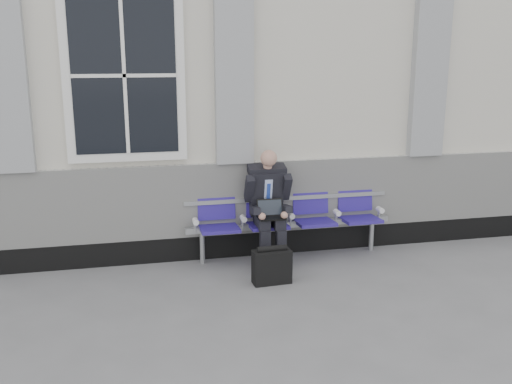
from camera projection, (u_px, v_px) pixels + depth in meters
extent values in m
plane|color=slate|center=(99.00, 320.00, 5.48)|extent=(70.00, 70.00, 0.00)
cube|color=beige|center=(101.00, 81.00, 8.30)|extent=(14.00, 4.00, 4.20)
cube|color=black|center=(104.00, 254.00, 6.84)|extent=(14.00, 0.10, 0.30)
cube|color=silver|center=(101.00, 206.00, 6.69)|extent=(14.00, 0.08, 0.90)
cube|color=#989B9E|center=(4.00, 62.00, 6.08)|extent=(0.45, 0.14, 2.40)
cube|color=#989B9E|center=(234.00, 61.00, 6.61)|extent=(0.45, 0.14, 2.40)
cube|color=#989B9E|center=(430.00, 61.00, 7.13)|extent=(0.45, 0.14, 2.40)
cube|color=white|center=(124.00, 75.00, 6.40)|extent=(1.35, 0.10, 1.95)
cube|color=black|center=(124.00, 76.00, 6.35)|extent=(1.15, 0.02, 1.75)
cube|color=#9EA0A3|center=(290.00, 224.00, 7.09)|extent=(2.60, 0.07, 0.07)
cube|color=#9EA0A3|center=(288.00, 198.00, 7.13)|extent=(2.60, 0.05, 0.05)
cylinder|color=#9EA0A3|center=(202.00, 248.00, 6.91)|extent=(0.06, 0.06, 0.39)
cylinder|color=#9EA0A3|center=(371.00, 236.00, 7.37)|extent=(0.06, 0.06, 0.39)
cube|color=navy|center=(219.00, 229.00, 6.82)|extent=(0.46, 0.42, 0.07)
cube|color=navy|center=(216.00, 203.00, 6.95)|extent=(0.46, 0.10, 0.40)
cube|color=navy|center=(268.00, 225.00, 6.94)|extent=(0.46, 0.42, 0.07)
cube|color=navy|center=(264.00, 201.00, 7.08)|extent=(0.46, 0.10, 0.40)
cube|color=navy|center=(315.00, 222.00, 7.07)|extent=(0.46, 0.42, 0.07)
cube|color=navy|center=(310.00, 198.00, 7.21)|extent=(0.46, 0.10, 0.40)
cube|color=navy|center=(360.00, 219.00, 7.19)|extent=(0.46, 0.42, 0.07)
cube|color=navy|center=(355.00, 196.00, 7.33)|extent=(0.46, 0.10, 0.40)
cylinder|color=white|center=(195.00, 221.00, 6.76)|extent=(0.07, 0.12, 0.07)
cylinder|color=white|center=(243.00, 218.00, 6.88)|extent=(0.07, 0.12, 0.07)
cylinder|color=white|center=(291.00, 215.00, 7.01)|extent=(0.07, 0.12, 0.07)
cylinder|color=white|center=(337.00, 213.00, 7.14)|extent=(0.07, 0.12, 0.07)
cylinder|color=white|center=(380.00, 210.00, 7.26)|extent=(0.07, 0.12, 0.07)
cube|color=black|center=(266.00, 268.00, 6.69)|extent=(0.11, 0.25, 0.08)
cube|color=black|center=(282.00, 267.00, 6.72)|extent=(0.11, 0.25, 0.08)
cube|color=black|center=(265.00, 250.00, 6.69)|extent=(0.12, 0.13, 0.47)
cube|color=black|center=(281.00, 249.00, 6.73)|extent=(0.12, 0.13, 0.47)
cube|color=black|center=(262.00, 221.00, 6.82)|extent=(0.14, 0.43, 0.13)
cube|color=black|center=(277.00, 220.00, 6.85)|extent=(0.14, 0.43, 0.13)
cube|color=black|center=(266.00, 192.00, 6.94)|extent=(0.40, 0.33, 0.60)
cube|color=#BECCFA|center=(268.00, 193.00, 6.83)|extent=(0.10, 0.09, 0.34)
cube|color=#2440A9|center=(268.00, 194.00, 6.82)|extent=(0.04, 0.08, 0.28)
cube|color=black|center=(267.00, 170.00, 6.85)|extent=(0.46, 0.23, 0.14)
cylinder|color=tan|center=(268.00, 165.00, 6.79)|extent=(0.10, 0.10, 0.09)
sphere|color=tan|center=(269.00, 158.00, 6.71)|extent=(0.20, 0.20, 0.20)
cube|color=black|center=(249.00, 189.00, 6.79)|extent=(0.10, 0.27, 0.35)
cube|color=black|center=(286.00, 187.00, 6.88)|extent=(0.10, 0.27, 0.35)
cube|color=black|center=(255.00, 210.00, 6.69)|extent=(0.09, 0.30, 0.13)
cube|color=black|center=(286.00, 209.00, 6.76)|extent=(0.09, 0.30, 0.13)
sphere|color=tan|center=(262.00, 216.00, 6.58)|extent=(0.08, 0.08, 0.08)
sphere|color=tan|center=(284.00, 215.00, 6.63)|extent=(0.08, 0.08, 0.08)
cube|color=black|center=(272.00, 218.00, 6.69)|extent=(0.32, 0.22, 0.02)
cube|color=black|center=(270.00, 207.00, 6.77)|extent=(0.31, 0.09, 0.20)
cube|color=black|center=(270.00, 207.00, 6.77)|extent=(0.28, 0.07, 0.17)
cube|color=black|center=(272.00, 267.00, 6.31)|extent=(0.44, 0.21, 0.38)
cylinder|color=black|center=(272.00, 249.00, 6.26)|extent=(0.34, 0.09, 0.07)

